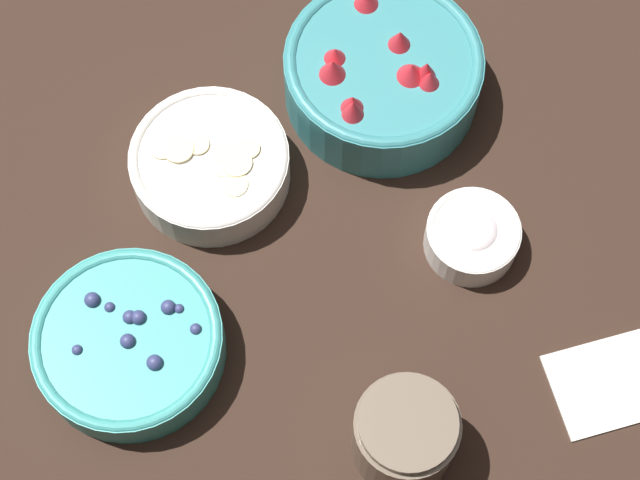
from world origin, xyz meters
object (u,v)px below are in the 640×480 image
object	(u,v)px
bowl_blueberries	(129,343)
bowl_cream	(472,235)
jar_chocolate	(405,435)
bowl_bananas	(210,164)
bowl_strawberries	(382,72)

from	to	relation	value
bowl_blueberries	bowl_cream	size ratio (longest dim) A/B	1.93
jar_chocolate	bowl_blueberries	bearing A→B (deg)	140.02
bowl_bananas	jar_chocolate	bearing A→B (deg)	-76.68
bowl_blueberries	bowl_strawberries	bearing A→B (deg)	29.29
bowl_strawberries	bowl_blueberries	xyz separation A→B (m)	(-0.35, -0.19, -0.01)
bowl_strawberries	jar_chocolate	xyz separation A→B (m)	(-0.13, -0.38, -0.00)
bowl_bananas	bowl_blueberries	bearing A→B (deg)	-130.45
bowl_strawberries	bowl_bananas	xyz separation A→B (m)	(-0.21, -0.03, -0.01)
bowl_bananas	bowl_cream	xyz separation A→B (m)	(0.23, -0.17, -0.00)
bowl_blueberries	jar_chocolate	size ratio (longest dim) A/B	1.91
bowl_strawberries	bowl_blueberries	distance (m)	0.40
bowl_strawberries	jar_chocolate	distance (m)	0.40
bowl_bananas	bowl_cream	bearing A→B (deg)	-36.79
bowl_strawberries	jar_chocolate	world-z (taller)	jar_chocolate
bowl_cream	jar_chocolate	bearing A→B (deg)	-130.57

